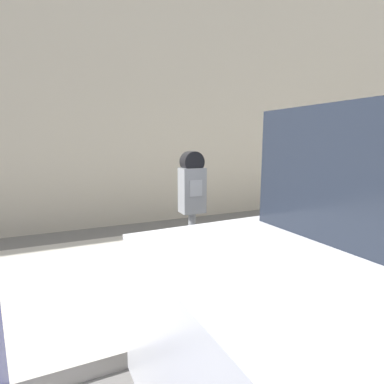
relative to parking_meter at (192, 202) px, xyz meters
The scene contains 4 objects.
sidewalk 1.65m from the parking_meter, 82.70° to the left, with size 24.00×2.80×0.14m.
building_facade 4.51m from the parking_meter, 87.73° to the left, with size 24.00×0.30×6.94m.
parking_meter is the anchor object (origin of this frame).
fire_hydrant 2.69m from the parking_meter, ahead, with size 0.20×0.20×0.83m.
Camera 1 is at (-1.13, -1.20, 1.67)m, focal length 28.00 mm.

